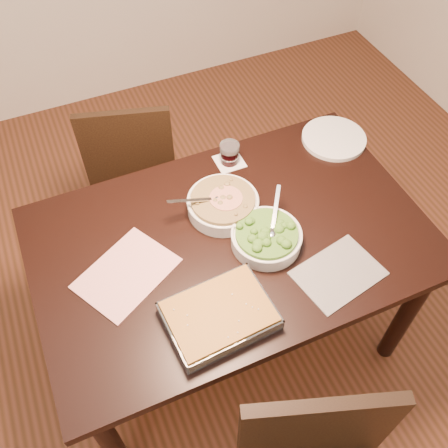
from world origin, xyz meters
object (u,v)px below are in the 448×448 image
stew_bowl (223,204)px  wine_tumbler (229,153)px  table (232,253)px  broccoli_bowl (266,237)px  dinner_plate (334,138)px  chair_far (133,161)px  baking_dish (219,315)px

stew_bowl → wine_tumbler: (0.13, 0.22, 0.01)m
table → stew_bowl: (0.02, 0.13, 0.13)m
table → broccoli_bowl: size_ratio=5.34×
dinner_plate → chair_far: 0.95m
dinner_plate → wine_tumbler: bearing=172.9°
baking_dish → chair_far: chair_far is taller
wine_tumbler → baking_dish: bearing=-116.6°
baking_dish → chair_far: (0.01, 1.07, -0.30)m
table → stew_bowl: stew_bowl is taller
baking_dish → dinner_plate: (0.77, 0.57, -0.02)m
broccoli_bowl → wine_tumbler: bearing=83.7°
chair_far → broccoli_bowl: bearing=122.8°
stew_bowl → wine_tumbler: 0.25m
wine_tumbler → dinner_plate: (0.45, -0.06, -0.04)m
stew_bowl → broccoli_bowl: size_ratio=1.13×
table → wine_tumbler: (0.15, 0.35, 0.14)m
table → broccoli_bowl: bearing=-34.1°
broccoli_bowl → chair_far: chair_far is taller
stew_bowl → chair_far: chair_far is taller
baking_dish → dinner_plate: bearing=33.1°
broccoli_bowl → wine_tumbler: size_ratio=2.98×
broccoli_bowl → chair_far: 0.95m
table → chair_far: (-0.16, 0.79, -0.18)m
stew_bowl → chair_far: bearing=105.6°
baking_dish → dinner_plate: size_ratio=1.28×
broccoli_bowl → dinner_plate: size_ratio=0.98×
stew_bowl → dinner_plate: stew_bowl is taller
stew_bowl → baking_dish: 0.45m
stew_bowl → dinner_plate: 0.60m
table → baking_dish: 0.35m
broccoli_bowl → dinner_plate: bearing=36.1°
stew_bowl → baking_dish: stew_bowl is taller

